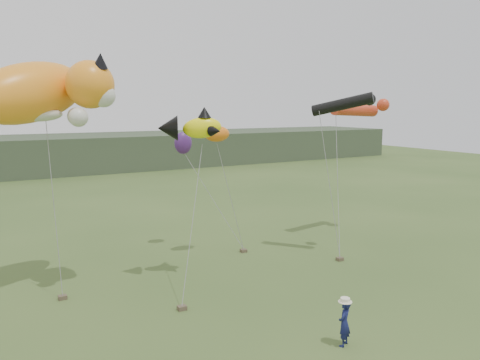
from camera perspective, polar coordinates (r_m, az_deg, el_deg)
name	(u,v)px	position (r m, az deg, el deg)	size (l,w,h in m)	color
ground	(294,325)	(16.69, 6.58, -17.15)	(120.00, 120.00, 0.00)	#385123
headland	(35,155)	(57.28, -23.69, 2.76)	(90.00, 13.00, 4.00)	#2D3D28
festival_attendant	(344,323)	(15.38, 12.60, -16.67)	(0.53, 0.35, 1.46)	#14194B
sandbag_anchors	(184,288)	(19.48, -6.82, -12.96)	(15.56, 5.96, 0.16)	brown
cat_kite	(43,92)	(19.39, -22.87, 9.88)	(6.49, 4.43, 3.18)	orange
fish_kite	(190,127)	(19.20, -6.16, 6.43)	(2.81, 1.84, 1.36)	#FFF80D
tube_kites	(356,107)	(26.03, 13.96, 8.60)	(6.43, 4.65, 1.27)	black
misc_kites	(201,138)	(23.17, -4.81, 5.10)	(1.98, 2.77, 1.49)	orange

